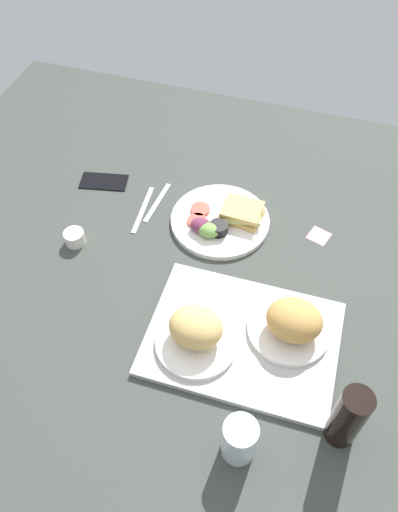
{
  "coord_description": "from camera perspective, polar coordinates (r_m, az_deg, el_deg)",
  "views": [
    {
      "loc": [
        -22.98,
        82.14,
        107.71
      ],
      "look_at": [
        2.0,
        3.0,
        4.0
      ],
      "focal_mm": 35.5,
      "sensor_mm": 36.0,
      "label": 1
    }
  ],
  "objects": [
    {
      "name": "ground_plane",
      "position": [
        1.39,
        1.16,
        -0.69
      ],
      "size": [
        190.0,
        150.0,
        3.0
      ],
      "primitive_type": "cube",
      "color": "#383D38"
    },
    {
      "name": "serving_tray",
      "position": [
        1.23,
        4.92,
        -9.23
      ],
      "size": [
        45.45,
        33.62,
        1.6
      ],
      "primitive_type": "cube",
      "rotation": [
        0.0,
        0.0,
        0.01
      ],
      "color": "#B2B2AD",
      "rests_on": "ground_plane"
    },
    {
      "name": "bread_plate_near",
      "position": [
        1.21,
        10.51,
        -7.38
      ],
      "size": [
        19.88,
        19.88,
        10.38
      ],
      "color": "white",
      "rests_on": "serving_tray"
    },
    {
      "name": "bread_plate_far",
      "position": [
        1.18,
        -0.34,
        -8.54
      ],
      "size": [
        19.44,
        19.44,
        10.01
      ],
      "color": "white",
      "rests_on": "serving_tray"
    },
    {
      "name": "plate_with_salad",
      "position": [
        1.45,
        2.6,
        4.09
      ],
      "size": [
        28.24,
        28.24,
        5.4
      ],
      "color": "white",
      "rests_on": "ground_plane"
    },
    {
      "name": "drinking_glass",
      "position": [
        1.08,
        4.56,
        -19.94
      ],
      "size": [
        7.15,
        7.15,
        11.64
      ],
      "primitive_type": "cylinder",
      "color": "silver",
      "rests_on": "ground_plane"
    },
    {
      "name": "soda_bottle",
      "position": [
        1.1,
        16.46,
        -17.04
      ],
      "size": [
        6.4,
        6.4,
        18.24
      ],
      "primitive_type": "cylinder",
      "color": "black",
      "rests_on": "ground_plane"
    },
    {
      "name": "espresso_cup",
      "position": [
        1.44,
        -13.84,
        2.02
      ],
      "size": [
        5.6,
        5.6,
        4.0
      ],
      "primitive_type": "cylinder",
      "color": "silver",
      "rests_on": "ground_plane"
    },
    {
      "name": "fork",
      "position": [
        1.52,
        -4.73,
        6.06
      ],
      "size": [
        2.66,
        17.06,
        0.5
      ],
      "primitive_type": "cube",
      "rotation": [
        0.0,
        0.0,
        1.5
      ],
      "color": "#B7B7BC",
      "rests_on": "ground_plane"
    },
    {
      "name": "knife",
      "position": [
        1.5,
        -6.34,
        5.26
      ],
      "size": [
        2.95,
        19.05,
        0.5
      ],
      "primitive_type": "cube",
      "rotation": [
        0.0,
        0.0,
        1.65
      ],
      "color": "#B7B7BC",
      "rests_on": "ground_plane"
    },
    {
      "name": "cell_phone",
      "position": [
        1.6,
        -10.68,
        8.3
      ],
      "size": [
        15.57,
        10.0,
        0.8
      ],
      "primitive_type": "cube",
      "rotation": [
        0.0,
        0.0,
        0.21
      ],
      "color": "black",
      "rests_on": "ground_plane"
    },
    {
      "name": "sticky_note",
      "position": [
        1.47,
        13.36,
        2.24
      ],
      "size": [
        7.07,
        7.07,
        0.12
      ],
      "primitive_type": "cube",
      "rotation": [
        0.0,
        0.0,
        -0.32
      ],
      "color": "pink",
      "rests_on": "ground_plane"
    }
  ]
}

